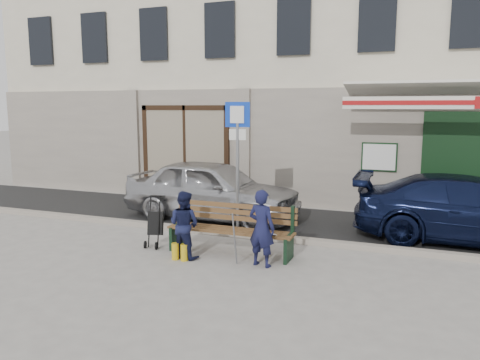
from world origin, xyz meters
The scene contains 11 objects.
ground centered at (0.00, 0.00, 0.00)m, with size 80.00×80.00×0.00m, color #9E9991.
asphalt_lane centered at (0.00, 3.10, 0.01)m, with size 60.00×3.20×0.01m, color #282828.
curb centered at (0.00, 1.50, 0.06)m, with size 60.00×0.18×0.12m, color #9E9384.
building centered at (0.01, 8.45, 4.97)m, with size 20.00×8.27×10.00m.
car_silver centered at (-1.40, 2.76, 0.73)m, with size 1.73×4.31×1.47m, color #B5B6BA.
car_navy centered at (4.29, 2.79, 0.67)m, with size 1.88×4.62×1.34m, color black.
parking_sign centered at (-0.36, 1.77, 1.90)m, with size 0.52×0.13×2.81m.
bench centered at (-0.02, 0.40, 0.46)m, with size 2.40×1.17×0.98m.
man centered at (0.77, -0.04, 0.67)m, with size 0.49×0.32×1.34m, color #15173B.
woman centered at (-0.68, -0.10, 0.61)m, with size 0.60×0.47×1.23m, color #15193A.
stroller centered at (-1.53, 0.32, 0.44)m, with size 0.35×0.45×0.99m.
Camera 1 is at (3.15, -7.41, 2.72)m, focal length 35.00 mm.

